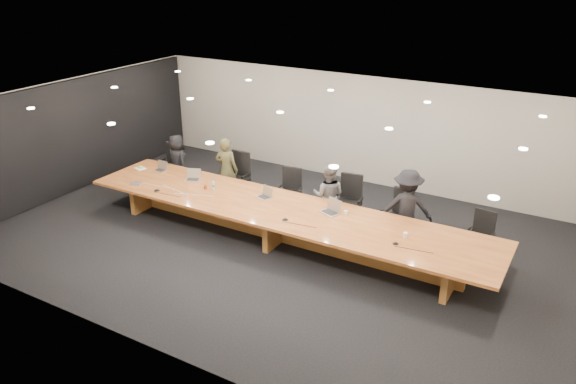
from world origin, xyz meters
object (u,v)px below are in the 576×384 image
at_px(person_d, 407,208).
at_px(paper_cup_far, 406,235).
at_px(laptop_a, 160,166).
at_px(av_box, 136,184).
at_px(person_b, 227,170).
at_px(laptop_b, 192,175).
at_px(chair_far_left, 170,164).
at_px(chair_right, 395,216).
at_px(chair_mid_right, 348,201).
at_px(person_c, 329,196).
at_px(mic_left, 157,190).
at_px(laptop_d, 330,207).
at_px(chair_far_right, 479,236).
at_px(mic_center, 285,219).
at_px(paper_cup_near, 346,213).
at_px(person_a, 178,161).
at_px(chair_left, 236,177).
at_px(chair_mid_left, 289,192).
at_px(amber_mug, 206,187).
at_px(laptop_c, 264,192).
at_px(conference_table, 281,218).
at_px(water_bottle, 213,186).
at_px(mic_right, 396,243).

xyz_separation_m(person_d, paper_cup_far, (0.37, -1.15, -0.02)).
distance_m(laptop_a, av_box, 0.95).
height_order(person_b, paper_cup_far, person_b).
bearing_deg(paper_cup_far, laptop_b, 176.93).
relative_size(chair_far_left, chair_right, 0.97).
bearing_deg(chair_mid_right, chair_far_left, 172.98).
distance_m(person_c, mic_left, 3.79).
distance_m(laptop_d, mic_left, 3.92).
height_order(chair_far_right, mic_left, chair_far_right).
bearing_deg(person_c, mic_center, 68.51).
bearing_deg(paper_cup_near, person_a, 170.23).
xyz_separation_m(chair_left, chair_mid_left, (1.51, -0.06, -0.05)).
xyz_separation_m(paper_cup_near, mic_left, (-4.13, -0.95, -0.03)).
height_order(chair_mid_left, laptop_a, chair_mid_left).
relative_size(laptop_a, amber_mug, 3.19).
relative_size(chair_far_right, av_box, 4.47).
bearing_deg(amber_mug, chair_far_right, 12.15).
relative_size(laptop_d, amber_mug, 4.07).
height_order(chair_far_left, mic_center, chair_far_left).
height_order(chair_right, chair_far_right, chair_right).
bearing_deg(laptop_d, paper_cup_near, 35.97).
relative_size(laptop_c, av_box, 1.37).
bearing_deg(conference_table, chair_mid_left, 113.08).
relative_size(person_c, laptop_d, 3.92).
relative_size(chair_right, laptop_b, 3.45).
distance_m(laptop_d, amber_mug, 2.96).
relative_size(chair_far_left, av_box, 4.80).
distance_m(chair_far_right, laptop_d, 2.96).
height_order(person_b, person_c, person_b).
distance_m(chair_right, laptop_c, 2.81).
distance_m(water_bottle, paper_cup_near, 3.09).
bearing_deg(mic_right, laptop_c, 169.80).
bearing_deg(person_b, laptop_a, 18.99).
relative_size(chair_right, mic_left, 8.30).
relative_size(chair_mid_left, chair_mid_right, 0.93).
height_order(person_d, laptop_c, person_d).
bearing_deg(mic_left, chair_right, 20.18).
bearing_deg(person_d, chair_far_right, 163.43).
xyz_separation_m(person_d, laptop_d, (-1.30, -0.90, 0.08)).
relative_size(person_c, person_d, 0.88).
relative_size(chair_mid_left, mic_left, 8.10).
height_order(chair_far_left, person_b, person_b).
relative_size(chair_far_right, person_b, 0.64).
bearing_deg(chair_left, laptop_d, -19.25).
bearing_deg(amber_mug, person_b, 101.87).
xyz_separation_m(chair_mid_right, av_box, (-4.42, -1.87, 0.18)).
bearing_deg(chair_mid_right, water_bottle, -162.46).
height_order(paper_cup_far, av_box, paper_cup_far).
distance_m(person_c, mic_right, 2.50).
height_order(chair_mid_right, laptop_d, chair_mid_right).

